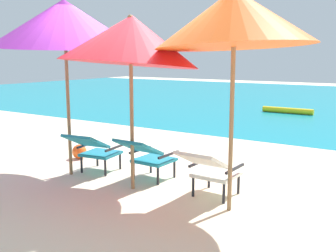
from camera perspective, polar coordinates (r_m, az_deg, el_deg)
The scene contains 10 objects.
ground_plane at distance 9.27m, azimuth 12.22°, elevation -1.34°, with size 40.00×40.00×0.00m, color beige.
ocean_band at distance 17.34m, azimuth 22.28°, elevation 3.34°, with size 40.00×18.00×0.01m, color teal.
swim_buoy at distance 13.14m, azimuth 16.87°, elevation 2.17°, with size 0.18×0.18×1.60m, color yellow.
lounge_chair_left at distance 6.14m, azimuth -10.63°, elevation -3.17°, with size 0.65×0.94×0.68m.
lounge_chair_center at distance 5.67m, azimuth -3.08°, elevation -4.11°, with size 0.56×0.89×0.68m.
lounge_chair_right at distance 5.00m, azimuth 6.07°, elevation -6.08°, with size 0.57×0.89×0.68m.
beach_umbrella_left at distance 6.05m, azimuth -14.71°, elevation 14.14°, with size 3.02×3.02×2.66m.
beach_umbrella_center at distance 5.20m, azimuth -5.44°, elevation 12.27°, with size 2.40×2.42×2.38m.
beach_umbrella_right at distance 4.49m, azimuth 9.57°, elevation 15.10°, with size 2.15×2.13×2.55m.
beach_ball at distance 7.17m, azimuth -12.68°, elevation -3.63°, with size 0.25×0.25×0.25m, color #EA5619.
Camera 1 is at (3.20, -4.51, 1.78)m, focal length 42.20 mm.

